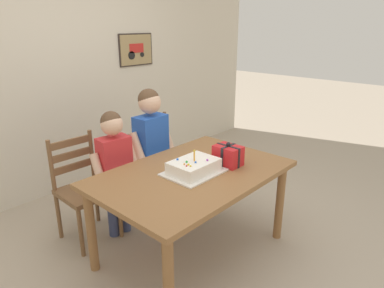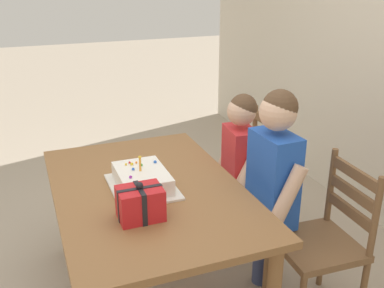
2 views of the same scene
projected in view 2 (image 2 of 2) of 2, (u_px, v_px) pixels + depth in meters
The scene contains 7 objects.
dining_table at pixel (149, 202), 2.51m from camera, with size 1.50×1.00×0.74m.
birthday_cake at pixel (142, 180), 2.46m from camera, with size 0.44×0.34×0.19m.
gift_box_red_large at pixel (140, 203), 2.15m from camera, with size 0.16×0.22×0.19m.
chair_left at pixel (247, 175), 3.25m from camera, with size 0.43×0.43×0.92m.
chair_right at pixel (324, 241), 2.47m from camera, with size 0.44×0.44×0.92m.
child_older at pixel (273, 176), 2.54m from camera, with size 0.46×0.27×1.27m.
child_younger at pixel (239, 161), 2.93m from camera, with size 0.43×0.25×1.14m.
Camera 2 is at (2.15, -0.57, 1.87)m, focal length 42.26 mm.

